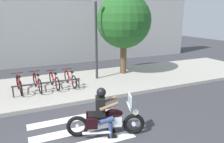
# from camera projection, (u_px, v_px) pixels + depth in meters

# --- Properties ---
(sidewalk) EXTENTS (24.00, 4.40, 0.15)m
(sidewalk) POSITION_uv_depth(u_px,v_px,m) (51.00, 88.00, 9.92)
(sidewalk) COLOR #A8A399
(sidewalk) RESTS_ON ground
(crosswalk_stripe_3) EXTENTS (2.80, 0.40, 0.01)m
(crosswalk_stripe_3) POSITION_uv_depth(u_px,v_px,m) (78.00, 130.00, 6.43)
(crosswalk_stripe_3) COLOR white
(crosswalk_stripe_3) RESTS_ON ground
(crosswalk_stripe_4) EXTENTS (2.80, 0.40, 0.01)m
(crosswalk_stripe_4) POSITION_uv_depth(u_px,v_px,m) (72.00, 119.00, 7.14)
(crosswalk_stripe_4) COLOR white
(crosswalk_stripe_4) RESTS_ON ground
(motorcycle) EXTENTS (2.13, 0.95, 1.21)m
(motorcycle) POSITION_uv_depth(u_px,v_px,m) (106.00, 121.00, 6.08)
(motorcycle) COLOR black
(motorcycle) RESTS_ON ground
(rider) EXTENTS (0.74, 0.67, 1.43)m
(rider) POSITION_uv_depth(u_px,v_px,m) (103.00, 109.00, 5.99)
(rider) COLOR black
(rider) RESTS_ON ground
(bicycle_0) EXTENTS (0.48, 1.63, 0.77)m
(bicycle_0) POSITION_uv_depth(u_px,v_px,m) (19.00, 84.00, 9.09)
(bicycle_0) COLOR black
(bicycle_0) RESTS_ON sidewalk
(bicycle_1) EXTENTS (0.48, 1.73, 0.77)m
(bicycle_1) POSITION_uv_depth(u_px,v_px,m) (37.00, 82.00, 9.38)
(bicycle_1) COLOR black
(bicycle_1) RESTS_ON sidewalk
(bicycle_2) EXTENTS (0.48, 1.59, 0.75)m
(bicycle_2) POSITION_uv_depth(u_px,v_px,m) (54.00, 80.00, 9.67)
(bicycle_2) COLOR black
(bicycle_2) RESTS_ON sidewalk
(bicycle_3) EXTENTS (0.48, 1.61, 0.74)m
(bicycle_3) POSITION_uv_depth(u_px,v_px,m) (70.00, 79.00, 9.96)
(bicycle_3) COLOR black
(bicycle_3) RESTS_ON sidewalk
(bike_rack) EXTENTS (2.78, 0.07, 0.48)m
(bike_rack) POSITION_uv_depth(u_px,v_px,m) (48.00, 84.00, 9.02)
(bike_rack) COLOR #333338
(bike_rack) RESTS_ON sidewalk
(street_lamp) EXTENTS (0.28, 0.28, 4.21)m
(street_lamp) POSITION_uv_depth(u_px,v_px,m) (96.00, 31.00, 10.59)
(street_lamp) COLOR #2D2D33
(street_lamp) RESTS_ON ground
(tree_near_rack) EXTENTS (2.92, 2.92, 4.48)m
(tree_near_rack) POSITION_uv_depth(u_px,v_px,m) (124.00, 21.00, 11.51)
(tree_near_rack) COLOR brown
(tree_near_rack) RESTS_ON ground
(building_backdrop) EXTENTS (24.00, 1.20, 6.57)m
(building_backdrop) POSITION_uv_depth(u_px,v_px,m) (34.00, 16.00, 14.13)
(building_backdrop) COLOR #ADADAD
(building_backdrop) RESTS_ON ground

